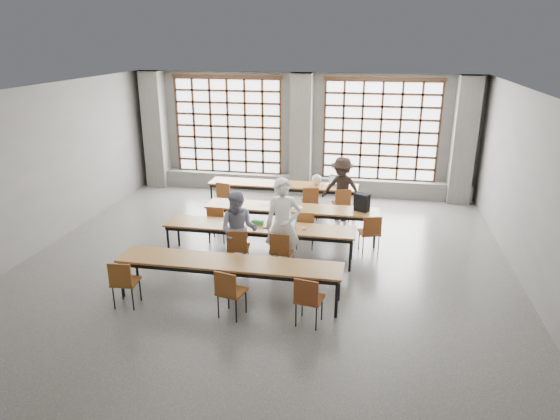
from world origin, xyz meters
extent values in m
plane|color=#4B4B48|center=(0.00, 0.00, 0.00)|extent=(11.00, 11.00, 0.00)
plane|color=silver|center=(0.00, 0.00, 3.50)|extent=(11.00, 11.00, 0.00)
plane|color=#5B5B59|center=(0.00, 5.50, 1.75)|extent=(10.00, 0.00, 10.00)
plane|color=#5B5B59|center=(0.00, -5.50, 1.75)|extent=(10.00, 0.00, 10.00)
plane|color=#5B5B59|center=(-5.00, 0.00, 1.75)|extent=(0.00, 11.00, 11.00)
plane|color=#5B5B59|center=(5.00, 0.00, 1.75)|extent=(0.00, 11.00, 11.00)
cube|color=#5D5D5A|center=(-4.50, 5.22, 1.75)|extent=(0.60, 0.55, 3.50)
cube|color=#5D5D5A|center=(0.00, 5.22, 1.75)|extent=(0.60, 0.55, 3.50)
cube|color=#5D5D5A|center=(4.50, 5.22, 1.75)|extent=(0.60, 0.55, 3.50)
cube|color=white|center=(-2.25, 5.48, 1.90)|extent=(3.20, 0.02, 2.80)
cube|color=black|center=(-2.25, 5.40, 1.90)|extent=(3.20, 0.05, 2.80)
cube|color=black|center=(-2.25, 5.40, 0.45)|extent=(3.32, 0.07, 0.10)
cube|color=black|center=(-2.25, 5.40, 3.35)|extent=(3.32, 0.07, 0.10)
cube|color=white|center=(2.25, 5.48, 1.90)|extent=(3.20, 0.02, 2.80)
cube|color=black|center=(2.25, 5.40, 1.90)|extent=(3.20, 0.05, 2.80)
cube|color=black|center=(2.25, 5.40, 0.45)|extent=(3.32, 0.07, 0.10)
cube|color=black|center=(2.25, 5.40, 3.35)|extent=(3.32, 0.07, 0.10)
cube|color=#5D5D5A|center=(0.00, 5.30, 0.25)|extent=(9.80, 0.35, 0.50)
cube|color=brown|center=(-0.25, 3.64, 0.71)|extent=(4.00, 0.70, 0.04)
cube|color=black|center=(-0.25, 3.64, 0.65)|extent=(3.90, 0.64, 0.08)
cylinder|color=black|center=(-2.17, 3.35, 0.34)|extent=(0.05, 0.05, 0.69)
cylinder|color=black|center=(-2.17, 3.93, 0.34)|extent=(0.05, 0.05, 0.69)
cylinder|color=black|center=(1.67, 3.35, 0.34)|extent=(0.05, 0.05, 0.69)
cylinder|color=black|center=(1.67, 3.93, 0.34)|extent=(0.05, 0.05, 0.69)
cube|color=brown|center=(0.30, 1.77, 0.71)|extent=(4.00, 0.70, 0.04)
cube|color=black|center=(0.30, 1.77, 0.65)|extent=(3.90, 0.64, 0.08)
cylinder|color=black|center=(-1.62, 1.48, 0.34)|extent=(0.05, 0.05, 0.69)
cylinder|color=black|center=(-1.62, 2.06, 0.34)|extent=(0.05, 0.05, 0.69)
cylinder|color=black|center=(2.22, 1.48, 0.34)|extent=(0.05, 0.05, 0.69)
cylinder|color=black|center=(2.22, 2.06, 0.34)|extent=(0.05, 0.05, 0.69)
cube|color=brown|center=(-0.17, 0.46, 0.71)|extent=(4.00, 0.70, 0.04)
cube|color=black|center=(-0.17, 0.46, 0.65)|extent=(3.90, 0.64, 0.08)
cylinder|color=black|center=(-2.09, 0.17, 0.34)|extent=(0.05, 0.05, 0.69)
cylinder|color=black|center=(-2.09, 0.75, 0.34)|extent=(0.05, 0.05, 0.69)
cylinder|color=black|center=(1.75, 0.17, 0.34)|extent=(0.05, 0.05, 0.69)
cylinder|color=black|center=(1.75, 0.75, 0.34)|extent=(0.05, 0.05, 0.69)
cube|color=brown|center=(-0.30, -1.33, 0.71)|extent=(4.00, 0.70, 0.04)
cube|color=black|center=(-0.30, -1.33, 0.65)|extent=(3.90, 0.64, 0.08)
cylinder|color=black|center=(-2.22, -1.62, 0.34)|extent=(0.05, 0.05, 0.69)
cylinder|color=black|center=(-2.22, -1.04, 0.34)|extent=(0.05, 0.05, 0.69)
cylinder|color=black|center=(1.62, -1.62, 0.34)|extent=(0.05, 0.05, 0.69)
cylinder|color=black|center=(1.62, -1.04, 0.34)|extent=(0.05, 0.05, 0.69)
cube|color=brown|center=(-1.65, 3.09, 0.45)|extent=(0.50, 0.50, 0.04)
cube|color=brown|center=(-1.69, 2.89, 0.68)|extent=(0.40, 0.12, 0.40)
cylinder|color=black|center=(-1.65, 3.09, 0.23)|extent=(0.02, 0.02, 0.45)
cube|color=maroon|center=(0.55, 3.09, 0.45)|extent=(0.50, 0.50, 0.04)
cube|color=maroon|center=(0.60, 2.89, 0.68)|extent=(0.40, 0.12, 0.40)
cylinder|color=black|center=(0.55, 3.09, 0.23)|extent=(0.02, 0.02, 0.45)
cube|color=brown|center=(1.35, 3.09, 0.45)|extent=(0.52, 0.52, 0.04)
cube|color=brown|center=(1.41, 2.90, 0.68)|extent=(0.39, 0.15, 0.40)
cylinder|color=black|center=(1.35, 3.09, 0.23)|extent=(0.02, 0.02, 0.45)
cube|color=brown|center=(-1.30, 1.22, 0.45)|extent=(0.42, 0.42, 0.04)
cube|color=brown|center=(-1.30, 1.02, 0.68)|extent=(0.40, 0.03, 0.40)
cylinder|color=black|center=(-1.30, 1.22, 0.23)|extent=(0.02, 0.02, 0.45)
cube|color=brown|center=(0.70, 1.22, 0.45)|extent=(0.45, 0.45, 0.04)
cube|color=brown|center=(0.72, 1.02, 0.68)|extent=(0.40, 0.06, 0.40)
cylinder|color=black|center=(0.70, 1.22, 0.23)|extent=(0.02, 0.02, 0.45)
cube|color=brown|center=(2.10, 1.22, 0.45)|extent=(0.52, 0.52, 0.04)
cube|color=brown|center=(2.16, 1.03, 0.68)|extent=(0.39, 0.14, 0.40)
cylinder|color=black|center=(2.10, 1.22, 0.23)|extent=(0.02, 0.02, 0.45)
cube|color=maroon|center=(-0.47, -0.09, 0.45)|extent=(0.47, 0.47, 0.04)
cube|color=maroon|center=(-0.44, -0.29, 0.68)|extent=(0.40, 0.08, 0.40)
cylinder|color=black|center=(-0.47, -0.09, 0.23)|extent=(0.02, 0.02, 0.45)
cube|color=brown|center=(0.43, -0.09, 0.45)|extent=(0.46, 0.46, 0.04)
cube|color=brown|center=(0.41, -0.29, 0.68)|extent=(0.40, 0.07, 0.40)
cylinder|color=black|center=(0.43, -0.09, 0.23)|extent=(0.02, 0.02, 0.45)
cube|color=brown|center=(-2.00, -1.88, 0.45)|extent=(0.45, 0.45, 0.04)
cube|color=brown|center=(-1.98, -2.08, 0.68)|extent=(0.40, 0.06, 0.40)
cylinder|color=black|center=(-2.00, -1.88, 0.23)|extent=(0.02, 0.02, 0.45)
cube|color=brown|center=(-0.10, -1.88, 0.45)|extent=(0.51, 0.51, 0.04)
cube|color=brown|center=(-0.14, -2.08, 0.68)|extent=(0.40, 0.12, 0.40)
cylinder|color=black|center=(-0.10, -1.88, 0.23)|extent=(0.02, 0.02, 0.45)
cube|color=maroon|center=(1.20, -1.88, 0.45)|extent=(0.48, 0.48, 0.04)
cube|color=maroon|center=(1.17, -2.08, 0.68)|extent=(0.40, 0.09, 0.40)
cylinder|color=black|center=(1.20, -1.88, 0.23)|extent=(0.02, 0.02, 0.45)
imported|color=white|center=(0.43, -0.04, 0.96)|extent=(0.78, 0.59, 1.92)
imported|color=#191D4B|center=(-0.47, -0.04, 0.81)|extent=(0.81, 0.65, 1.61)
imported|color=black|center=(1.35, 3.14, 0.82)|extent=(1.20, 0.92, 1.63)
cube|color=silver|center=(0.38, 0.51, 0.74)|extent=(0.43, 0.38, 0.02)
cube|color=black|center=(0.38, 0.50, 0.75)|extent=(0.35, 0.29, 0.00)
cube|color=silver|center=(0.44, 0.63, 0.86)|extent=(0.36, 0.21, 0.26)
cube|color=#93B7FF|center=(0.43, 0.62, 0.83)|extent=(0.30, 0.17, 0.21)
cube|color=silver|center=(1.10, 3.69, 0.74)|extent=(0.42, 0.35, 0.02)
cube|color=black|center=(1.10, 3.68, 0.75)|extent=(0.34, 0.25, 0.00)
cube|color=silver|center=(1.14, 3.82, 0.86)|extent=(0.37, 0.16, 0.26)
cube|color=#93BDFF|center=(1.14, 3.81, 0.83)|extent=(0.31, 0.13, 0.21)
ellipsoid|color=silver|center=(0.78, 0.44, 0.75)|extent=(0.11, 0.09, 0.04)
cube|color=#2D8B39|center=(-0.22, 0.54, 0.78)|extent=(0.25, 0.10, 0.09)
cube|color=black|center=(0.01, 0.36, 0.74)|extent=(0.13, 0.07, 0.01)
cube|color=white|center=(-0.30, 1.82, 0.73)|extent=(0.31, 0.22, 0.00)
cube|color=white|center=(0.00, 1.72, 0.73)|extent=(0.35, 0.29, 0.00)
cube|color=silver|center=(0.40, 1.77, 0.73)|extent=(0.35, 0.30, 0.00)
cube|color=black|center=(1.90, 1.82, 0.93)|extent=(0.37, 0.31, 0.40)
ellipsoid|color=silver|center=(0.65, 3.69, 0.87)|extent=(0.31, 0.28, 0.29)
cube|color=red|center=(-2.00, -1.88, 0.50)|extent=(0.20, 0.09, 0.06)
camera|label=1|loc=(2.07, -8.98, 4.47)|focal=32.00mm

